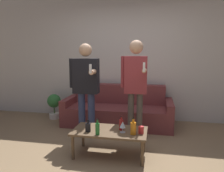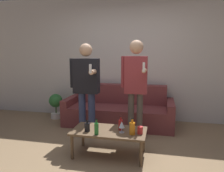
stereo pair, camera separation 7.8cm
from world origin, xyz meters
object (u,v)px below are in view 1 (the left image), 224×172
bottle_orange (121,124)px  person_standing_left (86,84)px  coffee_table (110,133)px  person_standing_right (135,81)px  couch (118,110)px

bottle_orange → person_standing_left: bearing=141.8°
coffee_table → bottle_orange: bearing=15.7°
bottle_orange → person_standing_right: bearing=76.6°
couch → bottle_orange: size_ratio=10.60×
bottle_orange → person_standing_left: person_standing_left is taller
coffee_table → bottle_orange: (0.16, 0.05, 0.12)m
person_standing_left → bottle_orange: bearing=-38.2°
person_standing_right → coffee_table: bearing=-115.5°
person_standing_left → person_standing_right: (0.85, 0.03, 0.06)m
couch → coffee_table: size_ratio=2.07×
bottle_orange → coffee_table: bearing=-164.3°
coffee_table → person_standing_left: bearing=132.2°
couch → person_standing_right: person_standing_right is taller
bottle_orange → person_standing_right: (0.14, 0.59, 0.56)m
coffee_table → person_standing_left: (-0.54, 0.60, 0.62)m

